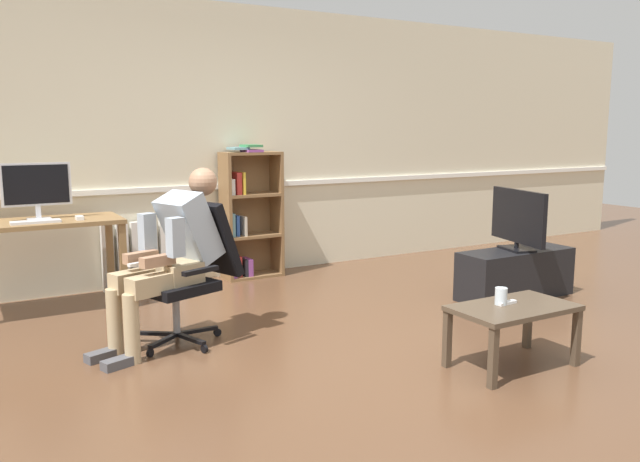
{
  "coord_description": "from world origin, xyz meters",
  "views": [
    {
      "loc": [
        -2.3,
        -3.38,
        1.49
      ],
      "look_at": [
        0.15,
        0.85,
        0.7
      ],
      "focal_mm": 35.59,
      "sensor_mm": 36.0,
      "label": 1
    }
  ],
  "objects_px": {
    "computer_mouse": "(80,218)",
    "radiator": "(145,254)",
    "person_seated": "(171,253)",
    "coffee_table": "(513,314)",
    "office_chair": "(192,267)",
    "bookshelf": "(248,216)",
    "keyboard": "(36,222)",
    "computer_desk": "(34,234)",
    "tv_stand": "(515,274)",
    "drinking_glass": "(501,296)",
    "spare_remote": "(507,303)",
    "imac_monitor": "(37,187)",
    "tv_screen": "(518,219)"
  },
  "relations": [
    {
      "from": "computer_mouse",
      "to": "radiator",
      "type": "relative_size",
      "value": 0.13
    },
    {
      "from": "person_seated",
      "to": "coffee_table",
      "type": "height_order",
      "value": "person_seated"
    },
    {
      "from": "office_chair",
      "to": "person_seated",
      "type": "relative_size",
      "value": 0.81
    },
    {
      "from": "computer_mouse",
      "to": "bookshelf",
      "type": "distance_m",
      "value": 1.72
    },
    {
      "from": "keyboard",
      "to": "coffee_table",
      "type": "bearing_deg",
      "value": -47.68
    },
    {
      "from": "computer_desk",
      "to": "keyboard",
      "type": "relative_size",
      "value": 3.71
    },
    {
      "from": "bookshelf",
      "to": "person_seated",
      "type": "distance_m",
      "value": 2.07
    },
    {
      "from": "office_chair",
      "to": "tv_stand",
      "type": "distance_m",
      "value": 2.89
    },
    {
      "from": "person_seated",
      "to": "coffee_table",
      "type": "distance_m",
      "value": 2.29
    },
    {
      "from": "coffee_table",
      "to": "computer_mouse",
      "type": "bearing_deg",
      "value": 127.98
    },
    {
      "from": "tv_stand",
      "to": "drinking_glass",
      "type": "distance_m",
      "value": 1.77
    },
    {
      "from": "person_seated",
      "to": "spare_remote",
      "type": "relative_size",
      "value": 8.13
    },
    {
      "from": "drinking_glass",
      "to": "spare_remote",
      "type": "distance_m",
      "value": 0.06
    },
    {
      "from": "coffee_table",
      "to": "drinking_glass",
      "type": "bearing_deg",
      "value": 133.2
    },
    {
      "from": "person_seated",
      "to": "drinking_glass",
      "type": "relative_size",
      "value": 11.28
    },
    {
      "from": "tv_stand",
      "to": "office_chair",
      "type": "bearing_deg",
      "value": 172.94
    },
    {
      "from": "imac_monitor",
      "to": "person_seated",
      "type": "height_order",
      "value": "same"
    },
    {
      "from": "drinking_glass",
      "to": "computer_mouse",
      "type": "bearing_deg",
      "value": 127.86
    },
    {
      "from": "computer_mouse",
      "to": "spare_remote",
      "type": "xyz_separation_m",
      "value": [
        2.09,
        -2.65,
        -0.37
      ]
    },
    {
      "from": "computer_desk",
      "to": "tv_stand",
      "type": "distance_m",
      "value": 4.1
    },
    {
      "from": "bookshelf",
      "to": "office_chair",
      "type": "bearing_deg",
      "value": -125.36
    },
    {
      "from": "radiator",
      "to": "office_chair",
      "type": "bearing_deg",
      "value": -93.28
    },
    {
      "from": "person_seated",
      "to": "spare_remote",
      "type": "xyz_separation_m",
      "value": [
        1.71,
        -1.44,
        -0.24
      ]
    },
    {
      "from": "person_seated",
      "to": "computer_desk",
      "type": "bearing_deg",
      "value": -170.63
    },
    {
      "from": "computer_desk",
      "to": "person_seated",
      "type": "xyz_separation_m",
      "value": [
        0.72,
        -1.34,
        0.0
      ]
    },
    {
      "from": "imac_monitor",
      "to": "tv_screen",
      "type": "relative_size",
      "value": 0.71
    },
    {
      "from": "computer_mouse",
      "to": "person_seated",
      "type": "height_order",
      "value": "person_seated"
    },
    {
      "from": "tv_screen",
      "to": "office_chair",
      "type": "bearing_deg",
      "value": 96.62
    },
    {
      "from": "tv_stand",
      "to": "drinking_glass",
      "type": "height_order",
      "value": "drinking_glass"
    },
    {
      "from": "bookshelf",
      "to": "radiator",
      "type": "bearing_deg",
      "value": 174.57
    },
    {
      "from": "imac_monitor",
      "to": "person_seated",
      "type": "relative_size",
      "value": 0.44
    },
    {
      "from": "imac_monitor",
      "to": "bookshelf",
      "type": "bearing_deg",
      "value": 6.31
    },
    {
      "from": "spare_remote",
      "to": "tv_stand",
      "type": "bearing_deg",
      "value": 126.46
    },
    {
      "from": "bookshelf",
      "to": "radiator",
      "type": "relative_size",
      "value": 1.72
    },
    {
      "from": "keyboard",
      "to": "radiator",
      "type": "bearing_deg",
      "value": 28.55
    },
    {
      "from": "computer_mouse",
      "to": "person_seated",
      "type": "relative_size",
      "value": 0.08
    },
    {
      "from": "radiator",
      "to": "computer_mouse",
      "type": "bearing_deg",
      "value": -141.58
    },
    {
      "from": "imac_monitor",
      "to": "spare_remote",
      "type": "bearing_deg",
      "value": -50.17
    },
    {
      "from": "office_chair",
      "to": "tv_screen",
      "type": "distance_m",
      "value": 2.88
    },
    {
      "from": "imac_monitor",
      "to": "keyboard",
      "type": "distance_m",
      "value": 0.34
    },
    {
      "from": "tv_screen",
      "to": "coffee_table",
      "type": "height_order",
      "value": "tv_screen"
    },
    {
      "from": "computer_desk",
      "to": "imac_monitor",
      "type": "distance_m",
      "value": 0.39
    },
    {
      "from": "drinking_glass",
      "to": "radiator",
      "type": "bearing_deg",
      "value": 114.11
    },
    {
      "from": "drinking_glass",
      "to": "person_seated",
      "type": "bearing_deg",
      "value": 139.6
    },
    {
      "from": "person_seated",
      "to": "coffee_table",
      "type": "bearing_deg",
      "value": 30.47
    },
    {
      "from": "person_seated",
      "to": "bookshelf",
      "type": "bearing_deg",
      "value": 122.89
    },
    {
      "from": "tv_screen",
      "to": "drinking_glass",
      "type": "bearing_deg",
      "value": 143.54
    },
    {
      "from": "imac_monitor",
      "to": "bookshelf",
      "type": "height_order",
      "value": "bookshelf"
    },
    {
      "from": "office_chair",
      "to": "drinking_glass",
      "type": "distance_m",
      "value": 2.11
    },
    {
      "from": "spare_remote",
      "to": "drinking_glass",
      "type": "bearing_deg",
      "value": -113.58
    }
  ]
}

